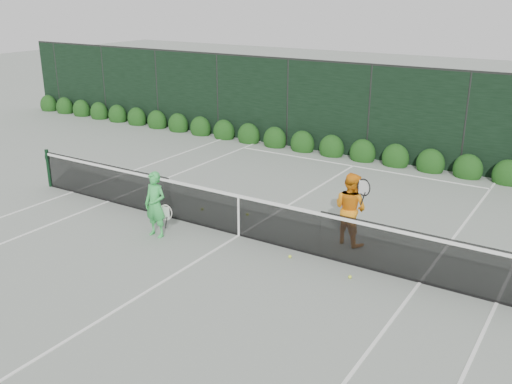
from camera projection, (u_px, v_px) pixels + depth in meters
The scene contains 8 objects.
ground at pixel (239, 236), 12.81m from camera, with size 80.00×80.00×0.00m, color gray.
tennis_net at pixel (238, 213), 12.65m from camera, with size 12.90×0.10×1.07m.
player_woman at pixel (155, 205), 12.57m from camera, with size 0.62×0.36×1.49m.
player_man at pixel (350, 208), 12.19m from camera, with size 0.96×0.79×1.59m.
court_lines at pixel (239, 235), 12.81m from camera, with size 11.03×23.83×0.01m.
windscreen_fence at pixel (153, 210), 10.15m from camera, with size 32.00×21.07×3.06m.
hedge_row at pixel (363, 153), 18.42m from camera, with size 31.66×0.65×0.94m.
tennis_balls at pixel (267, 236), 12.70m from camera, with size 4.65×1.73×0.07m.
Camera 1 is at (6.63, -9.72, 5.19)m, focal length 40.00 mm.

